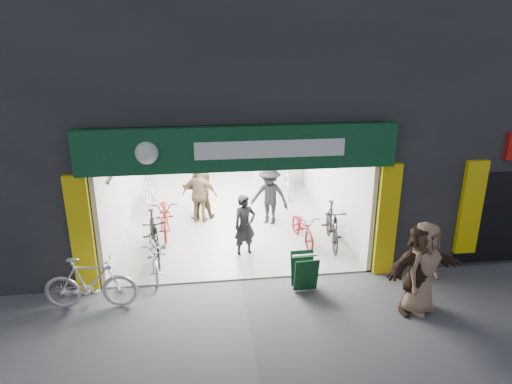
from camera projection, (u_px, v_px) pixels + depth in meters
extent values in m
plane|color=#56565B|center=(241.00, 280.00, 10.16)|extent=(60.00, 60.00, 0.00)
cube|color=#232326|center=(257.00, 13.00, 13.06)|extent=(16.00, 10.00, 4.50)
cube|color=#232326|center=(41.00, 156.00, 13.60)|extent=(5.00, 10.00, 3.50)
cube|color=#232326|center=(407.00, 144.00, 14.98)|extent=(6.00, 10.00, 3.50)
cube|color=#9E9E99|center=(228.00, 213.00, 13.90)|extent=(6.00, 8.00, 0.04)
cube|color=silver|center=(220.00, 134.00, 17.21)|extent=(6.00, 0.20, 3.20)
cube|color=silver|center=(124.00, 167.00, 13.02)|extent=(0.10, 8.00, 3.20)
cube|color=silver|center=(325.00, 160.00, 13.73)|extent=(0.10, 8.00, 3.20)
cube|color=white|center=(226.00, 107.00, 12.83)|extent=(6.00, 8.00, 0.10)
cube|color=black|center=(239.00, 131.00, 9.15)|extent=(6.00, 0.30, 0.30)
cube|color=#0C3720|center=(240.00, 148.00, 9.04)|extent=(6.40, 0.25, 0.90)
cube|color=white|center=(271.00, 149.00, 8.98)|extent=(3.00, 0.02, 0.35)
cube|color=yellow|center=(82.00, 236.00, 9.28)|extent=(0.45, 0.12, 2.60)
cube|color=yellow|center=(387.00, 220.00, 10.06)|extent=(0.45, 0.12, 2.60)
cube|color=yellow|center=(471.00, 208.00, 10.23)|extent=(0.50, 0.12, 2.20)
cylinder|color=black|center=(124.00, 155.00, 12.31)|extent=(0.06, 5.00, 0.06)
cube|color=silver|center=(273.00, 172.00, 16.30)|extent=(1.40, 0.60, 1.00)
cube|color=white|center=(234.00, 129.00, 10.23)|extent=(1.30, 0.35, 0.04)
cube|color=white|center=(229.00, 115.00, 11.92)|extent=(1.30, 0.35, 0.04)
cube|color=white|center=(224.00, 105.00, 13.60)|extent=(1.30, 0.35, 0.04)
cube|color=white|center=(221.00, 97.00, 15.29)|extent=(1.30, 0.35, 0.04)
imported|color=#AEAEB3|center=(157.00, 254.00, 10.35)|extent=(0.76, 1.80, 0.92)
imported|color=black|center=(154.00, 236.00, 11.01)|extent=(0.88, 1.98, 1.15)
imported|color=maroon|center=(165.00, 215.00, 12.41)|extent=(0.84, 2.04, 1.05)
imported|color=silver|center=(151.00, 191.00, 14.22)|extent=(0.66, 1.91, 1.13)
imported|color=black|center=(332.00, 225.00, 11.68)|extent=(0.77, 1.90, 1.11)
imported|color=maroon|center=(303.00, 228.00, 11.88)|extent=(0.73, 1.64, 0.83)
imported|color=#B7B7BC|center=(289.00, 178.00, 15.38)|extent=(0.88, 2.00, 1.16)
imported|color=silver|center=(90.00, 283.00, 8.99)|extent=(1.88, 0.66, 1.11)
imported|color=black|center=(245.00, 226.00, 11.08)|extent=(0.66, 0.55, 1.57)
imported|color=#3C2E1B|center=(198.00, 188.00, 13.24)|extent=(1.02, 0.84, 1.91)
imported|color=black|center=(270.00, 196.00, 12.85)|extent=(1.28, 1.11, 1.72)
imported|color=#80604A|center=(200.00, 195.00, 12.97)|extent=(1.09, 0.68, 1.72)
imported|color=#8E6D53|center=(423.00, 268.00, 8.77)|extent=(1.09, 1.01, 1.88)
imported|color=#3B261A|center=(419.00, 269.00, 8.77)|extent=(1.80, 0.97, 1.85)
cube|color=#0D361A|center=(306.00, 275.00, 9.54)|extent=(0.51, 0.21, 0.77)
cube|color=#0D361A|center=(302.00, 268.00, 9.85)|extent=(0.51, 0.21, 0.77)
cube|color=white|center=(305.00, 256.00, 9.57)|extent=(0.54, 0.06, 0.05)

